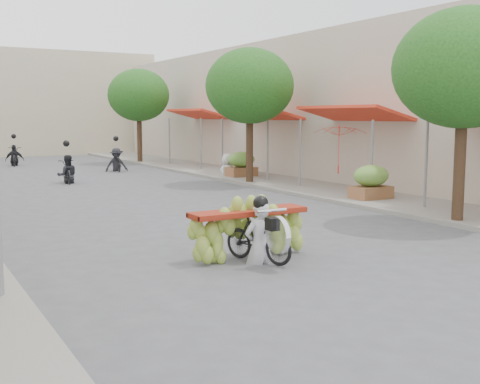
# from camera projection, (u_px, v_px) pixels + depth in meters

# --- Properties ---
(ground) EXTENTS (120.00, 120.00, 0.00)m
(ground) POSITION_uv_depth(u_px,v_px,m) (424.00, 301.00, 8.72)
(ground) COLOR #505155
(ground) RESTS_ON ground
(sidewalk_right) EXTENTS (4.00, 60.00, 0.12)m
(sidewalk_right) POSITION_uv_depth(u_px,v_px,m) (270.00, 179.00, 25.07)
(sidewalk_right) COLOR gray
(sidewalk_right) RESTS_ON ground
(shophouse_row_right) EXTENTS (9.77, 40.00, 6.00)m
(shophouse_row_right) POSITION_uv_depth(u_px,v_px,m) (379.00, 108.00, 26.31)
(shophouse_row_right) COLOR #B9AA99
(shophouse_row_right) RESTS_ON ground
(far_building) EXTENTS (20.00, 6.00, 7.00)m
(far_building) POSITION_uv_depth(u_px,v_px,m) (1.00, 103.00, 40.94)
(far_building) COLOR #C0B598
(far_building) RESTS_ON ground
(street_tree_near) EXTENTS (3.40, 3.40, 5.25)m
(street_tree_near) POSITION_uv_depth(u_px,v_px,m) (464.00, 69.00, 14.35)
(street_tree_near) COLOR #3A2719
(street_tree_near) RESTS_ON ground
(street_tree_mid) EXTENTS (3.40, 3.40, 5.25)m
(street_tree_mid) POSITION_uv_depth(u_px,v_px,m) (250.00, 86.00, 22.95)
(street_tree_mid) COLOR #3A2719
(street_tree_mid) RESTS_ON ground
(street_tree_far) EXTENTS (3.40, 3.40, 5.25)m
(street_tree_far) POSITION_uv_depth(u_px,v_px,m) (139.00, 95.00, 33.26)
(street_tree_far) COLOR #3A2719
(street_tree_far) RESTS_ON ground
(produce_crate_mid) EXTENTS (1.20, 0.88, 1.16)m
(produce_crate_mid) POSITION_uv_depth(u_px,v_px,m) (371.00, 179.00, 18.57)
(produce_crate_mid) COLOR brown
(produce_crate_mid) RESTS_ON ground
(produce_crate_far) EXTENTS (1.20, 0.88, 1.16)m
(produce_crate_far) POSITION_uv_depth(u_px,v_px,m) (242.00, 162.00, 25.45)
(produce_crate_far) COLOR brown
(produce_crate_far) RESTS_ON ground
(banana_motorbike) EXTENTS (2.30, 1.77, 2.08)m
(banana_motorbike) POSITION_uv_depth(u_px,v_px,m) (254.00, 223.00, 11.08)
(banana_motorbike) COLOR black
(banana_motorbike) RESTS_ON ground
(market_umbrella) EXTENTS (1.78, 1.78, 1.62)m
(market_umbrella) POSITION_uv_depth(u_px,v_px,m) (340.00, 124.00, 19.34)
(market_umbrella) COLOR red
(market_umbrella) RESTS_ON ground
(pedestrian) EXTENTS (1.04, 0.89, 1.82)m
(pedestrian) POSITION_uv_depth(u_px,v_px,m) (227.00, 154.00, 26.18)
(pedestrian) COLOR silver
(pedestrian) RESTS_ON ground
(bg_motorbike_a) EXTENTS (0.85, 1.64, 1.95)m
(bg_motorbike_a) POSITION_uv_depth(u_px,v_px,m) (67.00, 164.00, 23.82)
(bg_motorbike_a) COLOR black
(bg_motorbike_a) RESTS_ON ground
(bg_motorbike_b) EXTENTS (1.11, 1.86, 1.95)m
(bg_motorbike_b) POSITION_uv_depth(u_px,v_px,m) (116.00, 154.00, 28.85)
(bg_motorbike_b) COLOR black
(bg_motorbike_b) RESTS_ON ground
(bg_motorbike_c) EXTENTS (1.06, 1.82, 1.95)m
(bg_motorbike_c) POSITION_uv_depth(u_px,v_px,m) (14.00, 151.00, 32.09)
(bg_motorbike_c) COLOR black
(bg_motorbike_c) RESTS_ON ground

